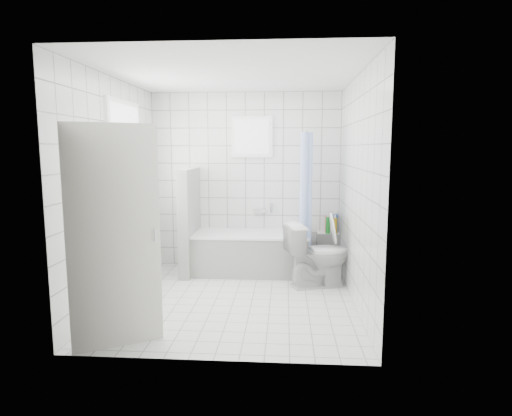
{
  "coord_description": "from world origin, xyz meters",
  "views": [
    {
      "loc": [
        0.6,
        -4.87,
        1.78
      ],
      "look_at": [
        0.24,
        0.35,
        1.05
      ],
      "focal_mm": 30.0,
      "sensor_mm": 36.0,
      "label": 1
    }
  ],
  "objects": [
    {
      "name": "tiled_ledge",
      "position": [
        1.27,
        1.38,
        0.28
      ],
      "size": [
        0.4,
        0.24,
        0.55
      ],
      "primitive_type": "cube",
      "color": "white",
      "rests_on": "ground"
    },
    {
      "name": "wall_right",
      "position": [
        1.4,
        0.0,
        1.3
      ],
      "size": [
        0.02,
        3.0,
        2.6
      ],
      "primitive_type": "cube",
      "color": "white",
      "rests_on": "ground"
    },
    {
      "name": "partition_wall",
      "position": [
        -0.77,
        1.07,
        0.75
      ],
      "size": [
        0.15,
        0.85,
        1.5
      ],
      "primitive_type": "cube",
      "color": "white",
      "rests_on": "ground"
    },
    {
      "name": "window_left",
      "position": [
        -1.35,
        0.3,
        1.6
      ],
      "size": [
        0.01,
        0.9,
        1.4
      ],
      "primitive_type": "cube",
      "color": "white",
      "rests_on": "wall_left"
    },
    {
      "name": "tub_faucet",
      "position": [
        0.21,
        1.46,
        0.85
      ],
      "size": [
        0.18,
        0.06,
        0.06
      ],
      "primitive_type": "cube",
      "color": "silver",
      "rests_on": "wall_back"
    },
    {
      "name": "shower_curtain",
      "position": [
        0.87,
        0.97,
        1.1
      ],
      "size": [
        0.14,
        0.48,
        1.78
      ],
      "primitive_type": null,
      "color": "#567FFC",
      "rests_on": "curtain_rod"
    },
    {
      "name": "door",
      "position": [
        -0.9,
        -1.28,
        1.0
      ],
      "size": [
        0.72,
        0.43,
        2.0
      ],
      "primitive_type": "cube",
      "rotation": [
        0.0,
        0.0,
        -1.06
      ],
      "color": "silver",
      "rests_on": "ground"
    },
    {
      "name": "window_back",
      "position": [
        0.1,
        1.46,
        1.95
      ],
      "size": [
        0.5,
        0.01,
        0.5
      ],
      "primitive_type": "cube",
      "color": "white",
      "rests_on": "wall_back"
    },
    {
      "name": "ground",
      "position": [
        0.0,
        0.0,
        0.0
      ],
      "size": [
        3.0,
        3.0,
        0.0
      ],
      "primitive_type": "plane",
      "color": "white",
      "rests_on": "ground"
    },
    {
      "name": "sill_bottles",
      "position": [
        -1.3,
        0.38,
        1.03
      ],
      "size": [
        0.17,
        0.58,
        0.31
      ],
      "color": "#3397E8",
      "rests_on": "window_sill"
    },
    {
      "name": "ceiling",
      "position": [
        0.0,
        0.0,
        2.6
      ],
      "size": [
        3.0,
        3.0,
        0.0
      ],
      "primitive_type": "plane",
      "rotation": [
        3.14,
        0.0,
        0.0
      ],
      "color": "white",
      "rests_on": "ground"
    },
    {
      "name": "wall_front",
      "position": [
        0.0,
        -1.5,
        1.3
      ],
      "size": [
        2.8,
        0.02,
        2.6
      ],
      "primitive_type": "cube",
      "color": "white",
      "rests_on": "ground"
    },
    {
      "name": "ledge_bottles",
      "position": [
        1.28,
        1.35,
        0.67
      ],
      "size": [
        0.18,
        0.17,
        0.27
      ],
      "color": "gold",
      "rests_on": "tiled_ledge"
    },
    {
      "name": "toilet",
      "position": [
        1.03,
        0.57,
        0.42
      ],
      "size": [
        0.93,
        0.69,
        0.84
      ],
      "primitive_type": "imported",
      "rotation": [
        0.0,
        0.0,
        1.87
      ],
      "color": "white",
      "rests_on": "ground"
    },
    {
      "name": "wall_back",
      "position": [
        0.0,
        1.5,
        1.3
      ],
      "size": [
        2.8,
        0.02,
        2.6
      ],
      "primitive_type": "cube",
      "color": "white",
      "rests_on": "ground"
    },
    {
      "name": "bathtub",
      "position": [
        0.11,
        1.12,
        0.29
      ],
      "size": [
        1.63,
        0.77,
        0.58
      ],
      "color": "white",
      "rests_on": "ground"
    },
    {
      "name": "window_sill",
      "position": [
        -1.31,
        0.3,
        0.86
      ],
      "size": [
        0.18,
        1.02,
        0.08
      ],
      "primitive_type": "cube",
      "color": "white",
      "rests_on": "wall_left"
    },
    {
      "name": "wall_left",
      "position": [
        -1.4,
        0.0,
        1.3
      ],
      "size": [
        0.02,
        3.0,
        2.6
      ],
      "primitive_type": "cube",
      "color": "white",
      "rests_on": "ground"
    },
    {
      "name": "curtain_rod",
      "position": [
        0.87,
        1.1,
        2.0
      ],
      "size": [
        0.02,
        0.8,
        0.02
      ],
      "primitive_type": "cylinder",
      "rotation": [
        1.57,
        0.0,
        0.0
      ],
      "color": "silver",
      "rests_on": "wall_back"
    }
  ]
}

